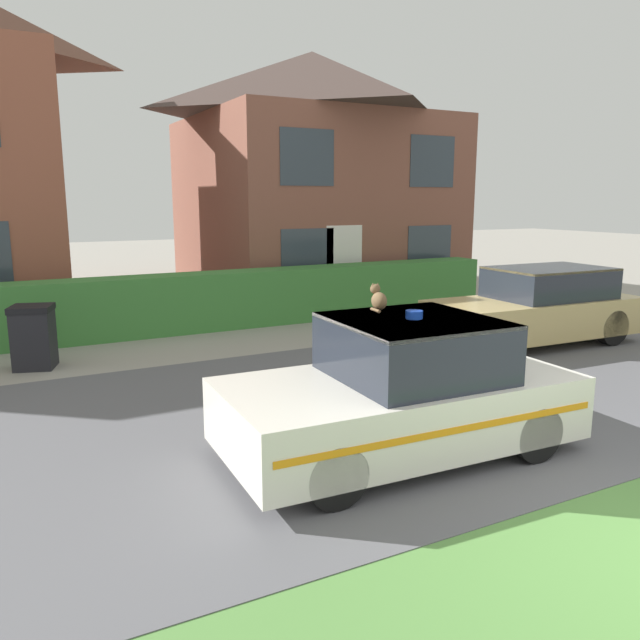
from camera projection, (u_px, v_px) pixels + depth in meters
The scene contains 7 objects.
road_strip at pixel (392, 399), 8.67m from camera, with size 28.00×6.44×0.01m, color #5B5B60.
garden_hedge at pixel (197, 302), 13.14m from camera, with size 14.59×0.81×1.21m, color #3D7F38.
police_car at pixel (402, 392), 6.74m from camera, with size 3.89×1.98×1.57m.
cat at pixel (378, 299), 6.66m from camera, with size 0.20×0.31×0.28m.
neighbour_car_near at pixel (538, 307), 11.85m from camera, with size 4.22×1.81×1.45m.
house_right at pixel (312, 173), 18.20m from camera, with size 6.93×6.87×6.82m.
wheelie_bin at pixel (34, 337), 10.18m from camera, with size 0.78×0.76×1.05m.
Camera 1 is at (-4.76, -2.42, 2.75)m, focal length 35.00 mm.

